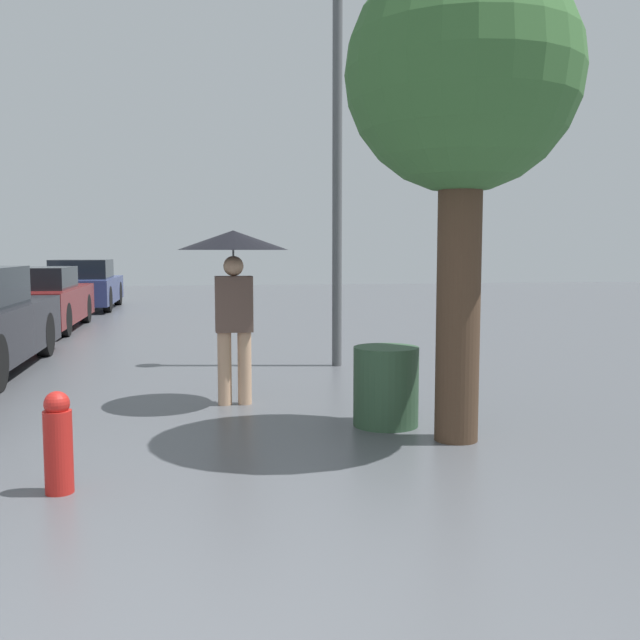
{
  "coord_description": "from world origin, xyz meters",
  "views": [
    {
      "loc": [
        -0.17,
        -2.47,
        1.56
      ],
      "look_at": [
        1.11,
        4.72,
        0.85
      ],
      "focal_mm": 40.0,
      "sensor_mm": 36.0,
      "label": 1
    }
  ],
  "objects_px": {
    "tree": "(462,84)",
    "parked_car_farthest": "(84,286)",
    "street_lamp": "(337,122)",
    "fire_hydrant": "(58,442)",
    "pedestrian": "(233,262)",
    "trash_bin": "(386,386)",
    "parked_car_third": "(33,300)"
  },
  "relations": [
    {
      "from": "pedestrian",
      "to": "tree",
      "type": "xyz_separation_m",
      "value": [
        1.72,
        -1.7,
        1.43
      ]
    },
    {
      "from": "pedestrian",
      "to": "street_lamp",
      "type": "relative_size",
      "value": 0.34
    },
    {
      "from": "tree",
      "to": "street_lamp",
      "type": "height_order",
      "value": "street_lamp"
    },
    {
      "from": "pedestrian",
      "to": "tree",
      "type": "bearing_deg",
      "value": -44.64
    },
    {
      "from": "pedestrian",
      "to": "parked_car_farthest",
      "type": "distance_m",
      "value": 13.18
    },
    {
      "from": "pedestrian",
      "to": "fire_hydrant",
      "type": "bearing_deg",
      "value": -117.13
    },
    {
      "from": "parked_car_farthest",
      "to": "street_lamp",
      "type": "bearing_deg",
      "value": -65.32
    },
    {
      "from": "parked_car_farthest",
      "to": "street_lamp",
      "type": "relative_size",
      "value": 0.78
    },
    {
      "from": "parked_car_third",
      "to": "trash_bin",
      "type": "xyz_separation_m",
      "value": [
        4.81,
        -8.69,
        -0.24
      ]
    },
    {
      "from": "pedestrian",
      "to": "trash_bin",
      "type": "height_order",
      "value": "pedestrian"
    },
    {
      "from": "parked_car_third",
      "to": "trash_bin",
      "type": "distance_m",
      "value": 9.93
    },
    {
      "from": "street_lamp",
      "to": "parked_car_farthest",
      "type": "bearing_deg",
      "value": 114.68
    },
    {
      "from": "street_lamp",
      "to": "fire_hydrant",
      "type": "xyz_separation_m",
      "value": [
        -2.78,
        -4.72,
        -2.93
      ]
    },
    {
      "from": "tree",
      "to": "parked_car_farthest",
      "type": "bearing_deg",
      "value": 109.24
    },
    {
      "from": "parked_car_third",
      "to": "parked_car_farthest",
      "type": "relative_size",
      "value": 1.0
    },
    {
      "from": "tree",
      "to": "trash_bin",
      "type": "height_order",
      "value": "tree"
    },
    {
      "from": "parked_car_farthest",
      "to": "trash_bin",
      "type": "relative_size",
      "value": 5.82
    },
    {
      "from": "parked_car_farthest",
      "to": "street_lamp",
      "type": "distance_m",
      "value": 11.85
    },
    {
      "from": "trash_bin",
      "to": "fire_hydrant",
      "type": "relative_size",
      "value": 1.06
    },
    {
      "from": "pedestrian",
      "to": "parked_car_third",
      "type": "relative_size",
      "value": 0.43
    },
    {
      "from": "pedestrian",
      "to": "fire_hydrant",
      "type": "height_order",
      "value": "pedestrian"
    },
    {
      "from": "parked_car_farthest",
      "to": "parked_car_third",
      "type": "bearing_deg",
      "value": -92.4
    },
    {
      "from": "tree",
      "to": "fire_hydrant",
      "type": "bearing_deg",
      "value": -165.37
    },
    {
      "from": "parked_car_farthest",
      "to": "tree",
      "type": "xyz_separation_m",
      "value": [
        5.04,
        -14.43,
        2.26
      ]
    },
    {
      "from": "street_lamp",
      "to": "tree",
      "type": "bearing_deg",
      "value": -86.9
    },
    {
      "from": "pedestrian",
      "to": "fire_hydrant",
      "type": "relative_size",
      "value": 2.64
    },
    {
      "from": "parked_car_farthest",
      "to": "trash_bin",
      "type": "xyz_separation_m",
      "value": [
        4.6,
        -13.84,
        -0.27
      ]
    },
    {
      "from": "pedestrian",
      "to": "tree",
      "type": "height_order",
      "value": "tree"
    },
    {
      "from": "pedestrian",
      "to": "trash_bin",
      "type": "distance_m",
      "value": 2.02
    },
    {
      "from": "tree",
      "to": "fire_hydrant",
      "type": "distance_m",
      "value": 4.01
    },
    {
      "from": "street_lamp",
      "to": "trash_bin",
      "type": "bearing_deg",
      "value": -93.87
    },
    {
      "from": "parked_car_third",
      "to": "fire_hydrant",
      "type": "relative_size",
      "value": 6.2
    }
  ]
}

